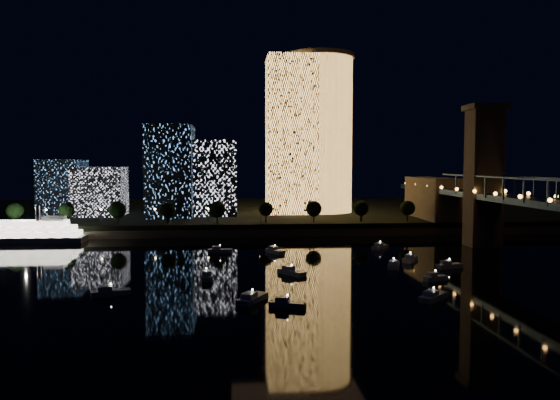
{
  "coord_description": "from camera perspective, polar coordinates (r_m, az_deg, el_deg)",
  "views": [
    {
      "loc": [
        -23.24,
        -136.03,
        29.55
      ],
      "look_at": [
        -6.94,
        55.0,
        16.48
      ],
      "focal_mm": 35.0,
      "sensor_mm": 36.0,
      "label": 1
    }
  ],
  "objects": [
    {
      "name": "ground",
      "position": [
        141.13,
        4.76,
        -8.2
      ],
      "size": [
        520.0,
        520.0,
        0.0
      ],
      "primitive_type": "plane",
      "color": "black",
      "rests_on": "ground"
    },
    {
      "name": "far_bank",
      "position": [
        298.17,
        -0.39,
        -1.31
      ],
      "size": [
        420.0,
        160.0,
        5.0
      ],
      "primitive_type": "cube",
      "color": "black",
      "rests_on": "ground"
    },
    {
      "name": "seawall",
      "position": [
        221.06,
        1.2,
        -3.39
      ],
      "size": [
        420.0,
        6.0,
        3.0
      ],
      "primitive_type": "cube",
      "color": "#6B5E4C",
      "rests_on": "ground"
    },
    {
      "name": "tower_cylindrical",
      "position": [
        274.64,
        4.18,
        6.92
      ],
      "size": [
        34.0,
        34.0,
        77.91
      ],
      "color": "#FDB051",
      "rests_on": "far_bank"
    },
    {
      "name": "tower_rectangular",
      "position": [
        267.91,
        1.17,
        6.74
      ],
      "size": [
        23.77,
        23.77,
        75.63
      ],
      "primitive_type": "cube",
      "color": "#FDB051",
      "rests_on": "far_bank"
    },
    {
      "name": "midrise_blocks",
      "position": [
        260.69,
        -12.74,
        2.15
      ],
      "size": [
        89.92,
        32.82,
        41.48
      ],
      "color": "white",
      "rests_on": "far_bank"
    },
    {
      "name": "riverboat",
      "position": [
        224.77,
        -25.61,
        -3.12
      ],
      "size": [
        46.62,
        10.13,
        14.02
      ],
      "color": "silver",
      "rests_on": "ground"
    },
    {
      "name": "motorboats",
      "position": [
        147.44,
        3.91,
        -7.35
      ],
      "size": [
        96.29,
        79.73,
        2.78
      ],
      "color": "silver",
      "rests_on": "ground"
    },
    {
      "name": "esplanade_trees",
      "position": [
        224.99,
        -6.9,
        -0.99
      ],
      "size": [
        166.45,
        6.85,
        8.92
      ],
      "color": "black",
      "rests_on": "far_bank"
    },
    {
      "name": "street_lamps",
      "position": [
        231.2,
        -7.53,
        -1.23
      ],
      "size": [
        132.7,
        0.7,
        5.65
      ],
      "color": "black",
      "rests_on": "far_bank"
    }
  ]
}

